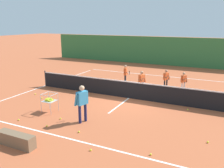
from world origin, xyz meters
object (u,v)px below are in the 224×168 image
ball_cart (49,100)px  tennis_ball_10 (60,119)px  tennis_ball_6 (47,126)px  tennis_ball_0 (208,142)px  tennis_ball_5 (19,120)px  courtside_bench (16,140)px  tennis_ball_7 (188,110)px  tennis_ball_2 (79,132)px  tennis_ball_3 (151,154)px  tennis_net (129,90)px  instructor (82,100)px  student_2 (166,78)px  student_0 (126,73)px  student_1 (142,80)px  tennis_ball_1 (42,98)px  student_3 (184,80)px  tennis_ball_9 (35,94)px  tennis_ball_8 (91,150)px

ball_cart → tennis_ball_10: size_ratio=13.22×
tennis_ball_6 → tennis_ball_0: bearing=13.2°
tennis_ball_5 → courtside_bench: (1.62, -1.62, 0.20)m
tennis_ball_6 → tennis_ball_7: 6.60m
tennis_ball_2 → tennis_ball_0: bearing=15.9°
tennis_ball_3 → tennis_net: bearing=118.7°
tennis_ball_5 → tennis_ball_7: bearing=35.0°
ball_cart → courtside_bench: ball_cart is taller
tennis_net → instructor: (-0.54, -3.91, 0.47)m
student_2 → tennis_ball_5: student_2 is taller
student_0 → student_1: size_ratio=0.97×
tennis_ball_1 → tennis_ball_5: size_ratio=1.00×
tennis_ball_1 → tennis_ball_2: 4.96m
student_3 → tennis_ball_5: student_3 is taller
instructor → tennis_ball_2: bearing=-66.0°
tennis_ball_9 → student_3: bearing=29.9°
student_3 → tennis_ball_1: 8.41m
tennis_ball_9 → tennis_ball_10: 4.30m
tennis_ball_6 → tennis_ball_3: bearing=-3.0°
student_0 → tennis_ball_1: size_ratio=19.29×
tennis_ball_5 → student_1: bearing=61.2°
tennis_ball_3 → tennis_ball_10: (-4.42, 1.09, 0.00)m
tennis_net → tennis_ball_2: bearing=-91.5°
tennis_net → instructor: bearing=-97.9°
tennis_ball_1 → tennis_ball_8: same height
tennis_net → tennis_ball_6: (-1.61, -4.95, -0.47)m
tennis_ball_2 → student_1: bearing=85.9°
tennis_ball_0 → tennis_ball_7: bearing=110.7°
tennis_ball_2 → tennis_ball_10: same height
tennis_ball_9 → tennis_ball_6: bearing=-41.3°
student_1 → tennis_ball_1: student_1 is taller
tennis_net → tennis_ball_5: bearing=-122.1°
tennis_ball_5 → tennis_ball_7: (6.41, 4.48, 0.00)m
student_1 → courtside_bench: size_ratio=0.90×
tennis_net → tennis_ball_1: tennis_net is taller
instructor → student_1: (0.84, 5.16, -0.16)m
tennis_net → tennis_ball_2: size_ratio=176.01×
tennis_ball_6 → tennis_ball_8: bearing=-18.1°
student_3 → tennis_ball_3: 7.88m
student_2 → tennis_ball_3: size_ratio=18.31×
instructor → tennis_ball_9: 5.21m
tennis_ball_0 → tennis_ball_2: bearing=-164.1°
student_3 → tennis_ball_9: bearing=-150.1°
student_3 → tennis_ball_1: bearing=-144.6°
tennis_ball_7 → tennis_ball_10: size_ratio=1.00×
tennis_ball_5 → tennis_ball_10: size_ratio=1.00×
tennis_ball_2 → tennis_ball_7: same height
student_3 → ball_cart: (-5.10, -6.24, -0.13)m
tennis_net → tennis_ball_0: (4.42, -3.53, -0.47)m
instructor → tennis_ball_8: (1.51, -1.89, -0.94)m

